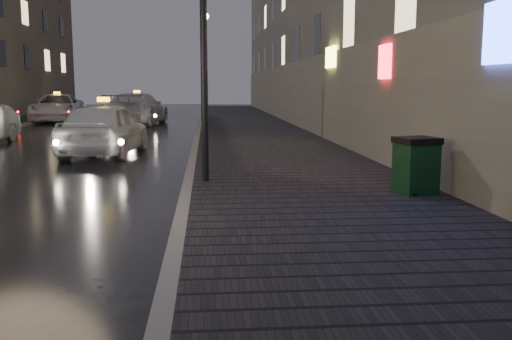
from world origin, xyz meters
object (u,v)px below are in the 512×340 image
(trash_bin, at_px, (416,165))
(car_far, at_px, (136,104))
(lamp_far, at_px, (205,55))
(taxi_near, at_px, (105,129))
(taxi_far, at_px, (58,108))
(taxi_mid, at_px, (137,109))
(lamp_near, at_px, (203,10))

(trash_bin, relative_size, car_far, 0.23)
(lamp_far, height_order, taxi_near, lamp_far)
(lamp_far, relative_size, taxi_far, 0.93)
(taxi_mid, xyz_separation_m, car_far, (-1.29, 10.16, -0.09))
(taxi_near, xyz_separation_m, taxi_mid, (-0.67, 13.60, 0.05))
(taxi_near, distance_m, taxi_mid, 13.62)
(lamp_far, relative_size, trash_bin, 5.30)
(taxi_near, xyz_separation_m, taxi_far, (-5.47, 16.36, -0.00))
(lamp_far, height_order, trash_bin, lamp_far)
(trash_bin, height_order, taxi_near, taxi_near)
(lamp_near, bearing_deg, taxi_far, 110.94)
(trash_bin, bearing_deg, lamp_near, 143.37)
(lamp_far, height_order, car_far, lamp_far)
(taxi_near, xyz_separation_m, car_far, (-1.96, 23.76, -0.04))
(lamp_near, bearing_deg, taxi_near, 117.49)
(lamp_near, xyz_separation_m, taxi_far, (-8.44, 22.07, -2.70))
(taxi_mid, bearing_deg, lamp_near, 108.50)
(lamp_near, height_order, taxi_far, lamp_near)
(taxi_near, bearing_deg, trash_bin, 137.38)
(taxi_mid, height_order, taxi_far, taxi_mid)
(lamp_near, distance_m, lamp_far, 16.00)
(taxi_far, xyz_separation_m, car_far, (3.52, 7.40, -0.04))
(lamp_near, xyz_separation_m, taxi_near, (-2.97, 5.71, -2.70))
(taxi_mid, bearing_deg, taxi_far, -22.03)
(taxi_far, bearing_deg, trash_bin, -69.36)
(lamp_far, bearing_deg, car_far, 110.08)
(trash_bin, height_order, taxi_far, taxi_far)
(lamp_near, bearing_deg, lamp_far, 90.00)
(trash_bin, bearing_deg, taxi_near, 120.02)
(lamp_near, xyz_separation_m, car_far, (-4.92, 29.47, -2.74))
(lamp_near, xyz_separation_m, lamp_far, (0.00, 16.00, 0.00))
(trash_bin, xyz_separation_m, taxi_near, (-6.68, 7.41, 0.13))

